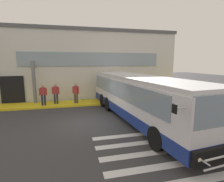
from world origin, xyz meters
TOP-DOWN VIEW (x-y plane):
  - ground_plane at (0.00, 0.00)m, footprint 80.00×90.00m
  - bay_paint_stripes at (2.00, -4.20)m, footprint 4.40×3.96m
  - terminal_building at (-0.67, 11.57)m, footprint 20.37×13.80m
  - boarding_curb at (0.00, 4.80)m, footprint 22.57×2.00m
  - entry_support_column at (-3.97, 5.40)m, footprint 0.28×0.28m
  - bus_main_foreground at (2.99, -0.13)m, footprint 3.70×11.92m
  - passenger_near_column at (-3.17, 4.32)m, footprint 0.59×0.23m
  - passenger_by_doorway at (-2.26, 4.71)m, footprint 0.59×0.40m
  - passenger_at_curb_edge at (-0.66, 4.47)m, footprint 0.52×0.38m

SIDE VIEW (x-z plane):
  - ground_plane at x=0.00m, z-range -0.02..0.00m
  - bay_paint_stripes at x=2.00m, z-range 0.00..0.01m
  - boarding_curb at x=0.00m, z-range 0.00..0.15m
  - passenger_near_column at x=-3.17m, z-range 0.24..1.92m
  - passenger_at_curb_edge at x=-0.66m, z-range 0.24..1.92m
  - passenger_by_doorway at x=-2.26m, z-range 0.28..1.95m
  - bus_main_foreground at x=2.99m, z-range -0.02..2.68m
  - entry_support_column at x=-3.97m, z-range 0.15..3.65m
  - terminal_building at x=-0.67m, z-range -0.01..6.58m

